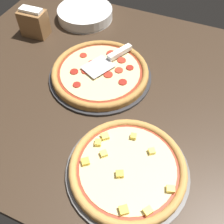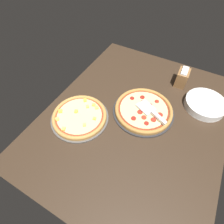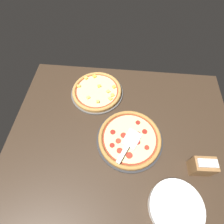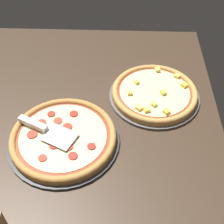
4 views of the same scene
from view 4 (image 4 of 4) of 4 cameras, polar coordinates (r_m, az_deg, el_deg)
The scene contains 6 objects.
ground_plane at distance 113.04cm, azimuth -6.75°, elevation -3.88°, with size 132.68×105.59×3.60cm, color #38281C.
pizza_pan_front at distance 108.49cm, azimuth -8.80°, elevation -5.16°, with size 38.42×38.42×1.00cm, color #2D2D30.
pizza_front at distance 107.03cm, azimuth -8.92°, elevation -4.51°, with size 36.11×36.11×2.87cm.
pizza_pan_back at distance 123.50cm, azimuth 7.70°, elevation 2.92°, with size 35.27×35.27×1.00cm, color #565451.
pizza_back at distance 122.26cm, azimuth 7.79°, elevation 3.54°, with size 33.15×33.15×3.24cm.
serving_spatula at distance 108.33cm, azimuth -12.90°, elevation -2.75°, with size 13.97×21.78×2.00cm.
Camera 4 is at (71.64, 15.97, 84.17)cm, focal length 50.00 mm.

